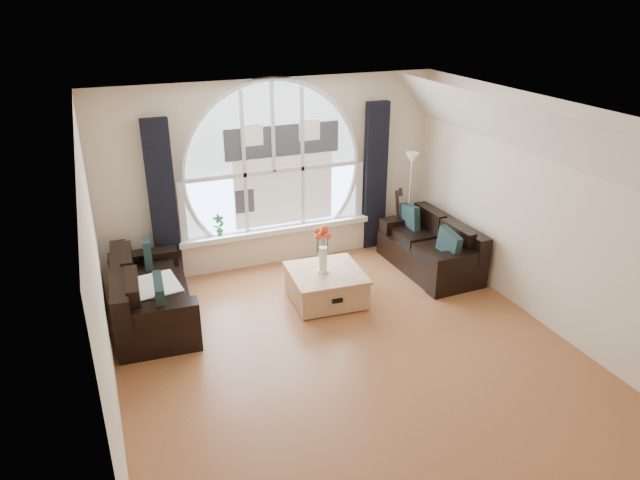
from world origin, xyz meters
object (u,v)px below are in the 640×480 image
(sofa_right, at_px, (430,244))
(vase_flowers, at_px, (323,245))
(guitar, at_px, (395,219))
(sofa_left, at_px, (151,292))
(floor_lamp, at_px, (409,204))
(potted_plant, at_px, (219,225))
(coffee_chest, at_px, (326,284))

(sofa_right, bearing_deg, vase_flowers, -172.60)
(guitar, bearing_deg, sofa_left, -167.13)
(sofa_left, distance_m, sofa_right, 3.94)
(floor_lamp, distance_m, potted_plant, 2.87)
(guitar, bearing_deg, sofa_right, -77.64)
(sofa_left, bearing_deg, guitar, 14.89)
(sofa_right, bearing_deg, guitar, 99.17)
(floor_lamp, relative_size, potted_plant, 4.98)
(sofa_right, xyz_separation_m, floor_lamp, (-0.00, 0.65, 0.40))
(sofa_left, distance_m, vase_flowers, 2.21)
(sofa_left, height_order, floor_lamp, floor_lamp)
(coffee_chest, distance_m, vase_flowers, 0.58)
(coffee_chest, bearing_deg, floor_lamp, 32.18)
(vase_flowers, distance_m, guitar, 1.98)
(vase_flowers, xyz_separation_m, floor_lamp, (1.79, 0.94, -0.01))
(floor_lamp, xyz_separation_m, guitar, (-0.15, 0.14, -0.27))
(coffee_chest, bearing_deg, vase_flowers, 176.91)
(sofa_left, height_order, potted_plant, potted_plant)
(guitar, bearing_deg, coffee_chest, -144.53)
(sofa_right, height_order, vase_flowers, vase_flowers)
(coffee_chest, xyz_separation_m, potted_plant, (-1.09, 1.39, 0.48))
(sofa_left, bearing_deg, floor_lamp, 12.55)
(sofa_left, xyz_separation_m, sofa_right, (3.94, -0.02, 0.00))
(sofa_left, height_order, sofa_right, sofa_left)
(vase_flowers, height_order, floor_lamp, floor_lamp)
(sofa_left, bearing_deg, coffee_chest, -4.76)
(floor_lamp, height_order, potted_plant, floor_lamp)
(sofa_right, xyz_separation_m, coffee_chest, (-1.76, -0.30, -0.17))
(sofa_right, xyz_separation_m, vase_flowers, (-1.79, -0.29, 0.41))
(sofa_right, bearing_deg, floor_lamp, 88.41)
(guitar, bearing_deg, potted_plant, 174.93)
(floor_lamp, bearing_deg, potted_plant, 171.18)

